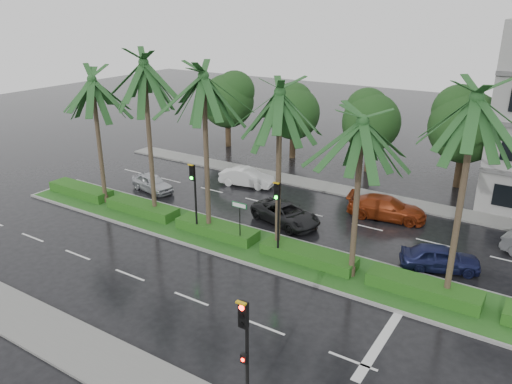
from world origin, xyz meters
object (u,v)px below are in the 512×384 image
Objects in this scene: signal_median_left at (194,189)px; car_blue at (440,258)px; car_white at (247,177)px; signal_near at (245,352)px; car_silver at (152,183)px; car_red at (387,208)px; car_darkgrey at (286,214)px; street_sign at (240,213)px.

signal_median_left reaches higher than car_blue.
car_blue is at bearing -119.33° from car_white.
car_white is at bearing 104.69° from signal_median_left.
signal_median_left reaches higher than signal_near.
signal_near is at bearing -115.83° from car_silver.
car_red is (8.50, 8.64, -2.28)m from signal_median_left.
car_red reaches higher than car_silver.
car_darkgrey is 1.19× the size of car_blue.
car_white is 0.87× the size of car_darkgrey.
signal_near is 12.11m from street_sign.
car_blue is (10.00, 3.55, -1.45)m from street_sign.
street_sign is at bearing 87.30° from car_blue.
car_silver is at bearing 150.53° from signal_median_left.
signal_median_left is 1.68× the size of street_sign.
car_red is at bearing 56.97° from street_sign.
signal_median_left is at bearing -106.79° from car_silver.
signal_near reaches higher than car_darkgrey.
car_red is at bearing -102.02° from car_white.
signal_median_left is 1.07× the size of car_white.
signal_near is 1.17× the size of car_silver.
car_silver is (-17.50, 13.93, -1.87)m from signal_near.
car_white is at bearing 121.49° from street_sign.
car_white is (5.17, 4.64, 0.04)m from car_silver.
street_sign reaches higher than car_red.
signal_near is 22.44m from car_silver.
street_sign reaches higher than car_silver.
signal_median_left is 6.15m from car_darkgrey.
signal_near is 13.87m from car_blue.
signal_near reaches higher than car_red.
car_white reaches higher than car_darkgrey.
signal_near is 1.10× the size of car_blue.
car_silver is 0.79× the size of car_darkgrey.
signal_near is 0.89× the size of car_red.
car_red reaches higher than car_white.
car_darkgrey is at bearing -76.04° from car_silver.
street_sign is 0.55× the size of car_darkgrey.
car_white is 7.30m from car_darkgrey.
car_silver is 0.94× the size of car_blue.
car_darkgrey is (-6.50, 14.17, -1.85)m from signal_near.
car_white and car_blue have the same top height.
car_red is (16.00, 4.40, 0.08)m from car_silver.
signal_median_left reaches higher than car_white.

